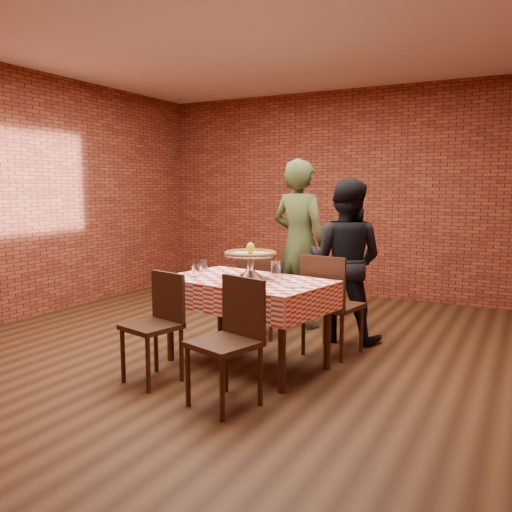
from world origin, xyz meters
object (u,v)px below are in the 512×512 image
pizza (251,254)px  water_glass_right (204,265)px  water_glass_left (196,270)px  chair_near_right (224,344)px  chair_far_right (333,304)px  table (247,323)px  condiment_caddy (277,268)px  diner_black (345,261)px  diner_olive (299,244)px  chair_far_left (262,294)px  pizza_stand (251,267)px  chair_near_left (152,329)px

pizza → water_glass_right: (-0.59, 0.17, -0.16)m
water_glass_left → chair_near_right: size_ratio=0.12×
water_glass_left → chair_far_right: (1.03, 0.73, -0.35)m
table → condiment_caddy: (0.14, 0.31, 0.45)m
pizza → diner_black: 1.22m
water_glass_left → diner_olive: size_ratio=0.06×
chair_far_left → diner_black: 0.92m
table → pizza_stand: (0.02, 0.03, 0.49)m
chair_near_left → chair_far_right: 1.70m
chair_far_left → diner_olive: 0.75m
diner_black → diner_olive: bearing=-26.0°
pizza_stand → water_glass_left: pizza_stand is taller
table → water_glass_left: 0.65m
table → chair_near_right: bearing=-71.6°
chair_far_right → diner_black: diner_black is taller
table → diner_black: bearing=66.5°
condiment_caddy → chair_near_right: 1.22m
chair_far_left → chair_near_left: bearing=81.1°
chair_far_left → diner_olive: size_ratio=0.48×
pizza_stand → condiment_caddy: (0.12, 0.29, -0.04)m
water_glass_left → water_glass_right: 0.29m
water_glass_right → diner_black: (1.07, 0.95, -0.00)m
chair_near_left → chair_far_left: (0.16, 1.60, 0.01)m
chair_far_left → diner_olive: bearing=-111.7°
condiment_caddy → water_glass_left: bearing=-149.0°
pizza_stand → chair_near_left: 0.98m
water_glass_left → chair_near_left: 0.74m
pizza_stand → water_glass_right: size_ratio=4.18×
chair_near_right → chair_far_right: chair_far_right is taller
water_glass_left → chair_near_right: 1.13m
pizza → condiment_caddy: 0.34m
water_glass_right → condiment_caddy: bearing=9.4°
table → condiment_caddy: condiment_caddy is taller
condiment_caddy → chair_far_right: (0.41, 0.34, -0.36)m
pizza_stand → diner_black: size_ratio=0.29×
water_glass_right → condiment_caddy: size_ratio=0.85×
chair_near_left → chair_far_left: bearing=97.9°
pizza → diner_olive: bearing=96.0°
diner_olive → diner_black: bearing=166.2°
chair_near_left → pizza_stand: bearing=70.0°
water_glass_right → diner_olive: bearing=70.1°
table → pizza_stand: size_ratio=2.97×
diner_olive → chair_far_right: bearing=142.1°
pizza → water_glass_left: 0.53m
pizza_stand → diner_black: (0.47, 1.11, -0.05)m
pizza → water_glass_right: pizza is taller
table → chair_far_right: (0.55, 0.65, 0.09)m
table → pizza: size_ratio=3.07×
water_glass_left → water_glass_right: same height
pizza_stand → chair_near_left: size_ratio=0.54×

